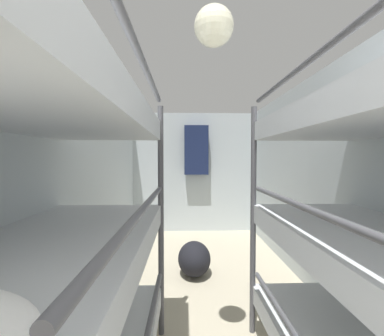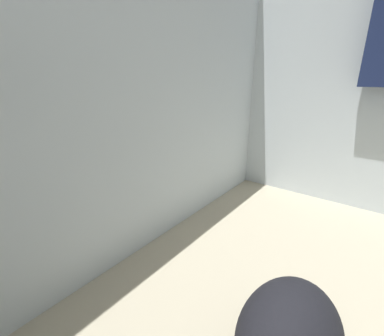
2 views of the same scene
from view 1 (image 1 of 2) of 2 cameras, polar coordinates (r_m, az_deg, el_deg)
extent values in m
cube|color=silver|center=(2.46, -25.58, -4.18)|extent=(0.06, 5.31, 2.23)
cube|color=silver|center=(2.62, 29.30, -3.85)|extent=(0.06, 5.31, 2.23)
cube|color=silver|center=(4.87, 0.36, -0.96)|extent=(2.40, 0.06, 2.23)
cylinder|color=#4C4C51|center=(2.04, -6.92, -11.74)|extent=(0.04, 0.04, 1.78)
cube|color=silver|center=(1.30, -28.99, -17.39)|extent=(0.78, 1.81, 0.14)
cylinder|color=#4C4C51|center=(1.13, -11.06, -9.17)|extent=(0.03, 1.54, 0.03)
cube|color=silver|center=(1.25, -29.52, 11.54)|extent=(0.78, 1.81, 0.14)
cylinder|color=#4C4C51|center=(1.18, -11.30, 22.86)|extent=(0.03, 1.54, 0.03)
cylinder|color=#4C4C51|center=(2.10, 13.43, -11.37)|extent=(0.04, 0.04, 1.78)
cylinder|color=#4C4C51|center=(1.24, 24.43, -8.31)|extent=(0.03, 1.54, 0.03)
cylinder|color=#4C4C51|center=(1.29, 24.89, 20.94)|extent=(0.03, 1.54, 0.03)
ellipsoid|color=black|center=(3.22, 0.51, -19.45)|extent=(0.38, 0.53, 0.38)
cube|color=#192347|center=(4.72, 0.97, 4.00)|extent=(0.44, 0.12, 0.90)
sphere|color=#F4EFCC|center=(1.77, 4.88, 28.87)|extent=(0.24, 0.24, 0.24)
camera|label=2|loc=(2.21, 5.14, -3.90)|focal=24.00mm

